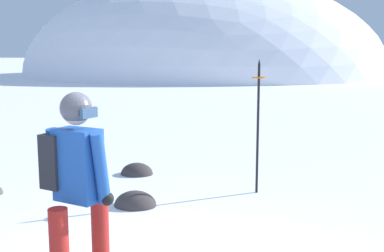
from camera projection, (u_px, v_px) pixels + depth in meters
The scene contains 5 objects.
ridge_peak_main at pixel (203, 75), 42.33m from camera, with size 31.01×27.91×16.94m.
snowboarder_main at pixel (76, 191), 3.84m from camera, with size 0.78×1.76×1.71m.
piste_marker_near at pixel (258, 117), 6.79m from camera, with size 0.20×0.20×1.93m.
rock_mid at pixel (137, 174), 8.00m from camera, with size 0.54×0.46×0.38m.
rock_small at pixel (135, 206), 6.36m from camera, with size 0.57×0.48×0.40m.
Camera 1 is at (0.97, -3.43, 2.02)m, focal length 44.83 mm.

